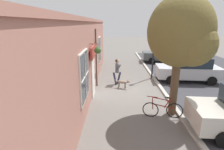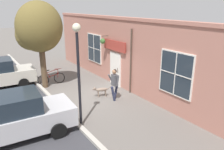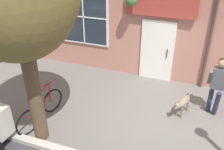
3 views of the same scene
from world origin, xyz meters
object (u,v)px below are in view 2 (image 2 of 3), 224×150
(parked_car_mid_block, at_px, (14,117))
(street_lamp, at_px, (78,61))
(dog_on_leash, at_px, (101,90))
(street_tree_by_curb, at_px, (38,29))
(pedestrian_walking, at_px, (115,82))
(leaning_bicycle, at_px, (51,78))

(parked_car_mid_block, bearing_deg, street_lamp, 165.82)
(dog_on_leash, relative_size, parked_car_mid_block, 0.24)
(street_tree_by_curb, bearing_deg, dog_on_leash, 123.87)
(pedestrian_walking, bearing_deg, dog_on_leash, -64.99)
(street_tree_by_curb, relative_size, parked_car_mid_block, 1.17)
(street_lamp, bearing_deg, parked_car_mid_block, -14.18)
(pedestrian_walking, relative_size, leaning_bicycle, 1.00)
(parked_car_mid_block, relative_size, street_lamp, 1.04)
(pedestrian_walking, xyz_separation_m, leaning_bicycle, (1.95, -4.35, -0.66))
(street_tree_by_curb, bearing_deg, pedestrian_walking, 122.27)
(pedestrian_walking, distance_m, parked_car_mid_block, 5.16)
(pedestrian_walking, relative_size, parked_car_mid_block, 0.39)
(street_tree_by_curb, xyz_separation_m, parked_car_mid_block, (2.52, 4.85, -2.66))
(parked_car_mid_block, xyz_separation_m, street_lamp, (-2.44, 0.62, 1.95))
(street_tree_by_curb, xyz_separation_m, street_lamp, (0.08, 5.46, -0.72))
(dog_on_leash, xyz_separation_m, street_tree_by_curb, (2.21, -3.29, 3.14))
(dog_on_leash, relative_size, leaning_bicycle, 0.61)
(dog_on_leash, distance_m, street_lamp, 3.98)
(parked_car_mid_block, bearing_deg, dog_on_leash, -161.77)
(leaning_bicycle, height_order, parked_car_mid_block, parked_car_mid_block)
(street_tree_by_curb, relative_size, street_lamp, 1.21)
(dog_on_leash, relative_size, street_tree_by_curb, 0.20)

